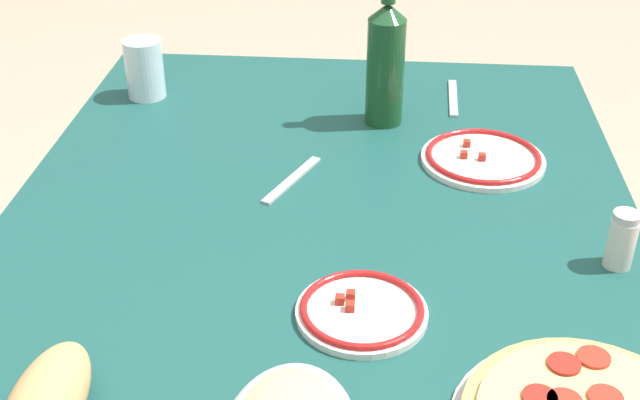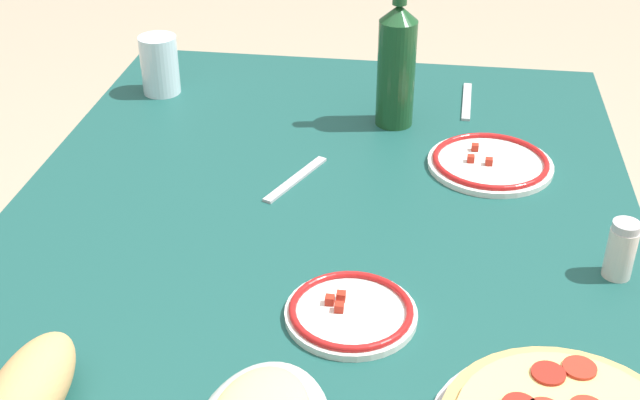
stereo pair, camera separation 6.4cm
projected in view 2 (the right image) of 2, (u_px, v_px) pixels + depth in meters
name	position (u px, v px, depth m)	size (l,w,h in m)	color
dining_table	(320.00, 272.00, 1.37)	(1.30, 1.00, 0.71)	#194C47
wine_bottle	(397.00, 63.00, 1.53)	(0.07, 0.07, 0.30)	#194723
water_glass	(160.00, 65.00, 1.69)	(0.08, 0.08, 0.12)	silver
side_plate_near	(351.00, 312.00, 1.10)	(0.17, 0.17, 0.02)	white
side_plate_far	(490.00, 162.00, 1.44)	(0.21, 0.21, 0.02)	white
bread_loaf	(28.00, 393.00, 0.93)	(0.19, 0.08, 0.07)	tan
spice_shaker	(621.00, 250.00, 1.16)	(0.04, 0.04, 0.09)	silver
fork_left	(467.00, 101.00, 1.67)	(0.17, 0.02, 0.01)	#B7B7BC
fork_right	(296.00, 179.00, 1.41)	(0.17, 0.02, 0.01)	#B7B7BC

